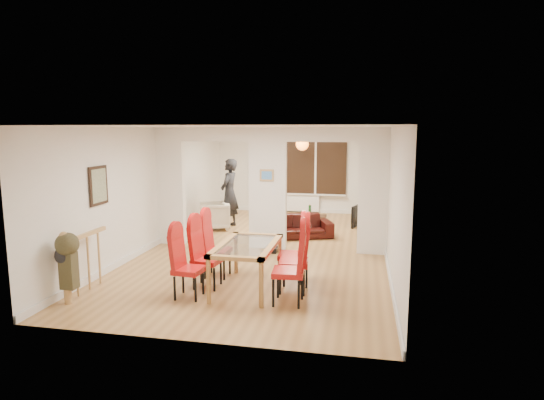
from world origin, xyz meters
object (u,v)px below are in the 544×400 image
(dining_chair_ra, at_px, (288,266))
(armchair, at_px, (214,216))
(dining_chair_rc, at_px, (291,251))
(television, at_px, (355,214))
(dining_chair_rb, at_px, (294,257))
(bowl, at_px, (305,214))
(dining_chair_lc, at_px, (217,247))
(coffee_table, at_px, (307,220))
(dining_chair_lb, at_px, (207,255))
(bottle, at_px, (310,210))
(person, at_px, (229,193))
(dining_chair_la, at_px, (189,265))
(dining_table, at_px, (247,266))
(sofa, at_px, (293,226))

(dining_chair_ra, relative_size, armchair, 1.47)
(dining_chair_rc, distance_m, television, 4.99)
(armchair, bearing_deg, dining_chair_rb, 13.01)
(dining_chair_rb, relative_size, bowl, 4.96)
(dining_chair_lc, relative_size, coffee_table, 1.05)
(dining_chair_rc, bearing_deg, dining_chair_lb, -158.75)
(dining_chair_rc, relative_size, bottle, 3.73)
(dining_chair_lb, height_order, person, person)
(dining_chair_la, relative_size, television, 1.03)
(dining_chair_la, relative_size, dining_chair_lb, 0.97)
(dining_table, bearing_deg, bowl, 86.96)
(dining_chair_lb, distance_m, bowl, 5.47)
(person, bearing_deg, dining_chair_lc, 19.67)
(dining_chair_lb, bearing_deg, dining_chair_ra, -10.88)
(dining_chair_lc, xyz_separation_m, dining_chair_rc, (1.31, 0.00, 0.00))
(armchair, bearing_deg, sofa, 56.63)
(dining_chair_lb, bearing_deg, bowl, 86.56)
(dining_chair_lc, bearing_deg, dining_chair_lb, -86.47)
(dining_chair_la, bearing_deg, dining_chair_rc, 41.71)
(armchair, bearing_deg, bottle, 97.79)
(dining_chair_la, xyz_separation_m, armchair, (-1.16, 4.72, -0.16))
(dining_table, height_order, bowl, dining_table)
(dining_table, xyz_separation_m, dining_chair_rb, (0.75, 0.02, 0.19))
(dining_chair_lc, bearing_deg, bowl, 81.42)
(person, bearing_deg, armchair, -36.90)
(dining_table, relative_size, bowl, 7.01)
(dining_chair_lb, height_order, bottle, dining_chair_lb)
(person, height_order, bowl, person)
(armchair, distance_m, bottle, 2.64)
(person, bearing_deg, dining_chair_rb, 34.13)
(dining_chair_lb, distance_m, dining_chair_rb, 1.41)
(armchair, height_order, television, armchair)
(dining_chair_rb, xyz_separation_m, dining_chair_rc, (-0.11, 0.48, -0.03))
(dining_chair_ra, bearing_deg, coffee_table, 89.93)
(dining_chair_ra, bearing_deg, dining_table, 142.32)
(coffee_table, bearing_deg, dining_chair_rc, -86.44)
(dining_chair_la, height_order, person, person)
(sofa, distance_m, person, 2.11)
(dining_chair_rb, bearing_deg, person, 112.29)
(dining_chair_lb, relative_size, bottle, 3.73)
(dining_chair_lb, distance_m, person, 4.68)
(dining_chair_la, distance_m, dining_chair_rc, 1.77)
(dining_chair_lb, height_order, dining_chair_rb, dining_chair_rb)
(television, bearing_deg, dining_chair_ra, -170.37)
(armchair, height_order, coffee_table, armchair)
(dining_chair_la, relative_size, armchair, 1.34)
(sofa, relative_size, bowl, 8.09)
(dining_chair_ra, height_order, television, dining_chair_ra)
(dining_table, bearing_deg, dining_chair_lb, -174.76)
(dining_chair_lb, bearing_deg, sofa, 83.48)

